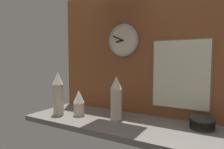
% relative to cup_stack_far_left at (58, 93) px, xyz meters
% --- Properties ---
extents(ground_plane, '(1.60, 0.56, 0.04)m').
position_rel_cup_stack_far_left_xyz_m(ground_plane, '(0.59, 0.11, -0.20)').
color(ground_plane, slate).
extents(wall_tiled_back, '(1.60, 0.03, 1.05)m').
position_rel_cup_stack_far_left_xyz_m(wall_tiled_back, '(0.59, 0.38, 0.35)').
color(wall_tiled_back, brown).
rests_on(wall_tiled_back, ground_plane).
extents(cup_stack_far_left, '(0.09, 0.09, 0.36)m').
position_rel_cup_stack_far_left_xyz_m(cup_stack_far_left, '(0.00, 0.00, 0.00)').
color(cup_stack_far_left, beige).
rests_on(cup_stack_far_left, ground_plane).
extents(cup_stack_center, '(0.09, 0.09, 0.34)m').
position_rel_cup_stack_far_left_xyz_m(cup_stack_center, '(0.48, 0.13, -0.01)').
color(cup_stack_center, beige).
rests_on(cup_stack_center, ground_plane).
extents(cup_stack_left, '(0.09, 0.09, 0.21)m').
position_rel_cup_stack_far_left_xyz_m(cup_stack_left, '(0.17, 0.06, -0.07)').
color(cup_stack_left, beige).
rests_on(cup_stack_left, ground_plane).
extents(bowl_stack_far_right, '(0.16, 0.16, 0.08)m').
position_rel_cup_stack_far_left_xyz_m(bowl_stack_far_right, '(1.09, 0.23, -0.14)').
color(bowl_stack_far_right, black).
rests_on(bowl_stack_far_right, ground_plane).
extents(wall_clock, '(0.28, 0.03, 0.28)m').
position_rel_cup_stack_far_left_xyz_m(wall_clock, '(0.43, 0.35, 0.45)').
color(wall_clock, beige).
extents(menu_board, '(0.44, 0.01, 0.54)m').
position_rel_cup_stack_far_left_xyz_m(menu_board, '(0.91, 0.35, 0.17)').
color(menu_board, olive).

